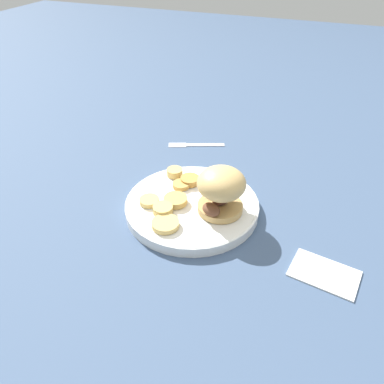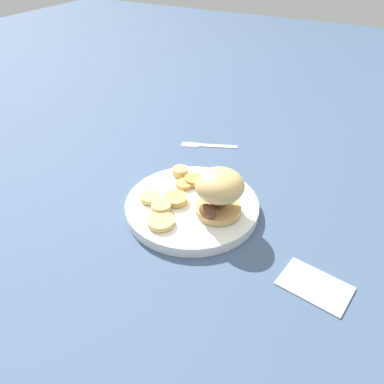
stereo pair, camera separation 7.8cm
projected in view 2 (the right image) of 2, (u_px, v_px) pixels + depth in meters
ground_plane at (192, 210)px, 0.81m from camera, size 4.00×4.00×0.00m
dinner_plate at (192, 205)px, 0.80m from camera, size 0.28×0.28×0.02m
sandwich at (219, 191)px, 0.74m from camera, size 0.10×0.12×0.10m
potato_round_0 at (161, 207)px, 0.77m from camera, size 0.04×0.04×0.02m
potato_round_1 at (176, 199)px, 0.79m from camera, size 0.05×0.05×0.01m
potato_round_2 at (150, 198)px, 0.80m from camera, size 0.04×0.04×0.01m
potato_round_3 at (184, 184)px, 0.84m from camera, size 0.04×0.04×0.01m
potato_round_4 at (180, 171)px, 0.88m from camera, size 0.04×0.04×0.02m
potato_round_5 at (194, 180)px, 0.85m from camera, size 0.04×0.04×0.01m
potato_round_6 at (161, 222)px, 0.74m from camera, size 0.05×0.05×0.01m
fork at (208, 145)px, 1.04m from camera, size 0.15×0.08×0.00m
napkin at (315, 285)px, 0.64m from camera, size 0.13×0.09×0.01m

